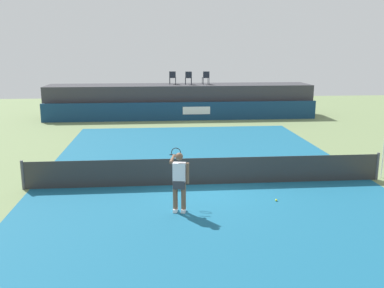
{
  "coord_description": "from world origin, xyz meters",
  "views": [
    {
      "loc": [
        -1.74,
        -14.09,
        4.65
      ],
      "look_at": [
        -0.32,
        2.0,
        1.0
      ],
      "focal_mm": 39.8,
      "sensor_mm": 36.0,
      "label": 1
    }
  ],
  "objects_px": {
    "net_post_near": "(23,175)",
    "spectator_chair_left": "(188,77)",
    "net_post_far": "(377,166)",
    "tennis_player": "(179,180)",
    "spectator_chair_far_left": "(173,77)",
    "tennis_ball": "(276,200)",
    "spectator_chair_center": "(206,77)"
  },
  "relations": [
    {
      "from": "net_post_near",
      "to": "spectator_chair_left",
      "type": "bearing_deg",
      "value": 65.99
    },
    {
      "from": "spectator_chair_center",
      "to": "spectator_chair_left",
      "type": "bearing_deg",
      "value": -178.46
    },
    {
      "from": "spectator_chair_far_left",
      "to": "tennis_player",
      "type": "bearing_deg",
      "value": -91.9
    },
    {
      "from": "spectator_chair_far_left",
      "to": "spectator_chair_center",
      "type": "xyz_separation_m",
      "value": [
        2.29,
        -0.24,
        0.0
      ]
    },
    {
      "from": "spectator_chair_far_left",
      "to": "spectator_chair_center",
      "type": "bearing_deg",
      "value": -5.87
    },
    {
      "from": "tennis_player",
      "to": "spectator_chair_far_left",
      "type": "bearing_deg",
      "value": 88.1
    },
    {
      "from": "tennis_player",
      "to": "net_post_near",
      "type": "bearing_deg",
      "value": 154.45
    },
    {
      "from": "spectator_chair_center",
      "to": "net_post_near",
      "type": "height_order",
      "value": "spectator_chair_center"
    },
    {
      "from": "net_post_far",
      "to": "tennis_ball",
      "type": "xyz_separation_m",
      "value": [
        -4.23,
        -1.87,
        -0.46
      ]
    },
    {
      "from": "spectator_chair_far_left",
      "to": "net_post_far",
      "type": "bearing_deg",
      "value": -66.69
    },
    {
      "from": "spectator_chair_left",
      "to": "spectator_chair_center",
      "type": "relative_size",
      "value": 1.0
    },
    {
      "from": "spectator_chair_far_left",
      "to": "net_post_far",
      "type": "relative_size",
      "value": 0.89
    },
    {
      "from": "tennis_ball",
      "to": "spectator_chair_far_left",
      "type": "bearing_deg",
      "value": 98.03
    },
    {
      "from": "spectator_chair_far_left",
      "to": "tennis_ball",
      "type": "relative_size",
      "value": 13.06
    },
    {
      "from": "spectator_chair_far_left",
      "to": "spectator_chair_left",
      "type": "xyz_separation_m",
      "value": [
        1.08,
        -0.27,
        0.0
      ]
    },
    {
      "from": "spectator_chair_far_left",
      "to": "net_post_far",
      "type": "height_order",
      "value": "spectator_chair_far_left"
    },
    {
      "from": "spectator_chair_far_left",
      "to": "spectator_chair_left",
      "type": "relative_size",
      "value": 1.0
    },
    {
      "from": "tennis_ball",
      "to": "spectator_chair_center",
      "type": "bearing_deg",
      "value": 90.56
    },
    {
      "from": "spectator_chair_left",
      "to": "spectator_chair_far_left",
      "type": "bearing_deg",
      "value": 166.08
    },
    {
      "from": "net_post_far",
      "to": "tennis_player",
      "type": "distance_m",
      "value": 7.7
    },
    {
      "from": "spectator_chair_left",
      "to": "tennis_ball",
      "type": "relative_size",
      "value": 13.06
    },
    {
      "from": "spectator_chair_far_left",
      "to": "spectator_chair_left",
      "type": "distance_m",
      "value": 1.11
    },
    {
      "from": "net_post_far",
      "to": "tennis_player",
      "type": "xyz_separation_m",
      "value": [
        -7.28,
        -2.45,
        0.46
      ]
    },
    {
      "from": "spectator_chair_far_left",
      "to": "tennis_player",
      "type": "height_order",
      "value": "spectator_chair_far_left"
    },
    {
      "from": "spectator_chair_far_left",
      "to": "spectator_chair_center",
      "type": "height_order",
      "value": "same"
    },
    {
      "from": "spectator_chair_far_left",
      "to": "spectator_chair_center",
      "type": "relative_size",
      "value": 1.0
    },
    {
      "from": "spectator_chair_left",
      "to": "spectator_chair_center",
      "type": "xyz_separation_m",
      "value": [
        1.21,
        0.03,
        0.0
      ]
    },
    {
      "from": "spectator_chair_far_left",
      "to": "tennis_ball",
      "type": "distance_m",
      "value": 17.76
    },
    {
      "from": "spectator_chair_far_left",
      "to": "tennis_player",
      "type": "relative_size",
      "value": 0.5
    },
    {
      "from": "spectator_chair_left",
      "to": "tennis_player",
      "type": "height_order",
      "value": "spectator_chair_left"
    },
    {
      "from": "net_post_far",
      "to": "tennis_player",
      "type": "relative_size",
      "value": 0.56
    },
    {
      "from": "spectator_chair_far_left",
      "to": "net_post_far",
      "type": "distance_m",
      "value": 17.04
    }
  ]
}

